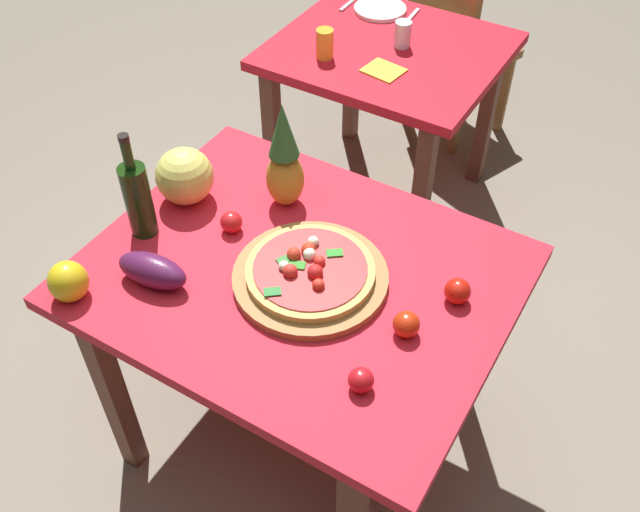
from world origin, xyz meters
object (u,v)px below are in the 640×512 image
at_px(tomato_near_board, 361,380).
at_px(fork_utensil, 351,2).
at_px(display_table, 299,295).
at_px(napkin_folded, 383,70).
at_px(tomato_at_corner, 231,222).
at_px(wine_bottle, 138,198).
at_px(tomato_beside_pepper, 406,324).
at_px(tomato_by_bottle, 457,291).
at_px(eggplant, 152,270).
at_px(drinking_glass_juice, 325,44).
at_px(drinking_glass_water, 403,34).
at_px(knife_utensil, 410,18).
at_px(bell_pepper, 68,282).
at_px(pineapple_left, 284,161).
at_px(dinner_plate, 380,9).
at_px(pizza_board, 310,277).
at_px(pizza, 310,270).
at_px(melon, 185,176).
at_px(background_table, 387,74).
at_px(dining_chair, 454,44).

distance_m(tomato_near_board, fork_utensil, 1.95).
bearing_deg(display_table, napkin_folded, 104.83).
bearing_deg(napkin_folded, tomato_at_corner, -88.54).
height_order(wine_bottle, tomato_beside_pepper, wine_bottle).
bearing_deg(display_table, tomato_by_bottle, 16.97).
bearing_deg(eggplant, fork_utensil, 101.45).
relative_size(tomato_near_board, drinking_glass_juice, 0.55).
distance_m(drinking_glass_juice, drinking_glass_water, 0.31).
distance_m(tomato_near_board, knife_utensil, 1.83).
bearing_deg(napkin_folded, bell_pepper, -97.56).
height_order(pineapple_left, dinner_plate, pineapple_left).
xyz_separation_m(tomato_beside_pepper, dinner_plate, (-0.85, 1.49, -0.03)).
relative_size(pizza_board, pizza, 1.21).
bearing_deg(wine_bottle, tomato_by_bottle, 13.75).
bearing_deg(tomato_near_board, fork_utensil, 119.81).
xyz_separation_m(pineapple_left, bell_pepper, (-0.28, -0.60, -0.10)).
bearing_deg(pizza, pineapple_left, 133.93).
xyz_separation_m(eggplant, tomato_by_bottle, (0.71, 0.35, -0.01)).
xyz_separation_m(drinking_glass_water, dinner_plate, (-0.21, 0.22, -0.04)).
bearing_deg(melon, tomato_near_board, -23.18).
relative_size(pineapple_left, knife_utensil, 1.90).
distance_m(pizza, pineapple_left, 0.35).
xyz_separation_m(pizza_board, tomato_near_board, (0.28, -0.23, 0.02)).
bearing_deg(display_table, knife_utensil, 104.16).
xyz_separation_m(background_table, fork_utensil, (-0.31, 0.25, 0.13)).
bearing_deg(bell_pepper, fork_utensil, 95.81).
height_order(wine_bottle, eggplant, wine_bottle).
bearing_deg(pineapple_left, background_table, 99.04).
height_order(tomato_by_bottle, fork_utensil, tomato_by_bottle).
bearing_deg(dining_chair, display_table, 120.80).
bearing_deg(dining_chair, knife_utensil, 100.89).
bearing_deg(tomato_beside_pepper, knife_utensil, 115.38).
bearing_deg(knife_utensil, pizza, -78.21).
xyz_separation_m(background_table, pineapple_left, (0.16, -0.98, 0.28)).
xyz_separation_m(wine_bottle, tomato_beside_pepper, (0.80, 0.05, -0.09)).
distance_m(wine_bottle, dinner_plate, 1.55).
height_order(pizza_board, pizza, pizza).
distance_m(eggplant, fork_utensil, 1.72).
bearing_deg(tomato_by_bottle, drinking_glass_juice, 136.15).
bearing_deg(eggplant, tomato_at_corner, 77.97).
distance_m(background_table, dining_chair, 0.64).
xyz_separation_m(pineapple_left, napkin_folded, (-0.09, 0.81, -0.15)).
distance_m(tomato_near_board, drinking_glass_water, 1.60).
bearing_deg(dining_chair, drinking_glass_water, 111.34).
relative_size(tomato_beside_pepper, tomato_by_bottle, 0.99).
bearing_deg(pizza_board, tomato_at_corner, 169.91).
distance_m(background_table, pineapple_left, 1.03).
xyz_separation_m(pizza, tomato_by_bottle, (0.36, 0.14, -0.01)).
bearing_deg(napkin_folded, dinner_plate, 119.06).
bearing_deg(pizza, bell_pepper, -144.23).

